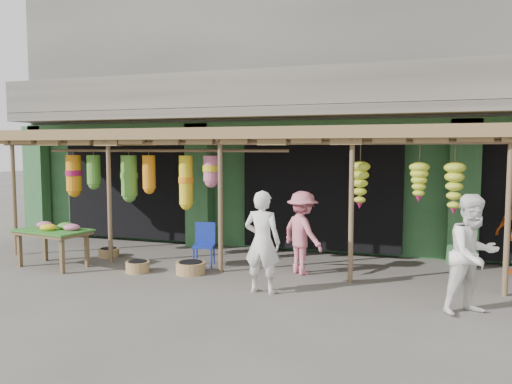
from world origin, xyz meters
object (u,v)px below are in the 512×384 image
(person_right, at_px, (473,255))
(person_shopper, at_px, (302,233))
(flower_table, at_px, (54,232))
(person_front, at_px, (262,242))
(blue_chair, at_px, (204,242))

(person_right, height_order, person_shopper, person_right)
(flower_table, relative_size, person_front, 0.94)
(person_shopper, bearing_deg, person_front, 115.55)
(person_front, bearing_deg, flower_table, -1.80)
(person_right, bearing_deg, person_shopper, 115.26)
(blue_chair, bearing_deg, person_right, -32.36)
(blue_chair, relative_size, person_right, 0.50)
(blue_chair, relative_size, person_front, 0.51)
(blue_chair, bearing_deg, person_front, -55.76)
(flower_table, bearing_deg, blue_chair, 30.18)
(person_front, distance_m, person_right, 3.20)
(person_front, distance_m, person_shopper, 1.50)
(blue_chair, xyz_separation_m, person_front, (1.72, -1.48, 0.36))
(flower_table, bearing_deg, person_front, 4.39)
(person_right, distance_m, person_shopper, 3.24)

